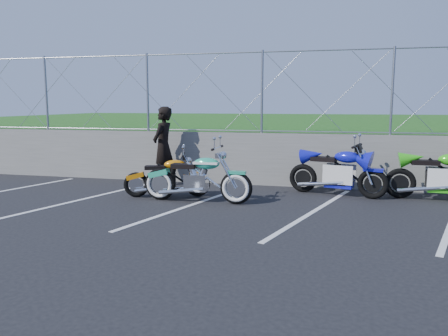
% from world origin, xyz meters
% --- Properties ---
extents(ground, '(90.00, 90.00, 0.00)m').
position_xyz_m(ground, '(0.00, 0.00, 0.00)').
color(ground, black).
rests_on(ground, ground).
extents(retaining_wall, '(30.00, 0.22, 1.30)m').
position_xyz_m(retaining_wall, '(0.00, 3.50, 0.65)').
color(retaining_wall, slate).
rests_on(retaining_wall, ground).
extents(grass_field, '(30.00, 20.00, 1.30)m').
position_xyz_m(grass_field, '(0.00, 13.50, 0.65)').
color(grass_field, '#1B4C14').
rests_on(grass_field, ground).
extents(chain_link_fence, '(28.00, 0.03, 2.00)m').
position_xyz_m(chain_link_fence, '(0.00, 3.50, 2.30)').
color(chain_link_fence, gray).
rests_on(chain_link_fence, retaining_wall).
extents(parking_lines, '(18.29, 4.31, 0.01)m').
position_xyz_m(parking_lines, '(1.20, 1.00, 0.00)').
color(parking_lines, silver).
rests_on(parking_lines, ground).
extents(cruiser_turquoise, '(2.32, 0.73, 1.15)m').
position_xyz_m(cruiser_turquoise, '(0.04, 1.26, 0.46)').
color(cruiser_turquoise, black).
rests_on(cruiser_turquoise, ground).
extents(naked_orange, '(1.83, 0.73, 0.94)m').
position_xyz_m(naked_orange, '(-0.75, 1.60, 0.40)').
color(naked_orange, black).
rests_on(naked_orange, ground).
extents(sportbike_green, '(2.21, 0.79, 1.14)m').
position_xyz_m(sportbike_green, '(4.95, 2.56, 0.49)').
color(sportbike_green, black).
rests_on(sportbike_green, ground).
extents(sportbike_blue, '(2.15, 0.84, 1.14)m').
position_xyz_m(sportbike_blue, '(2.85, 2.59, 0.49)').
color(sportbike_blue, black).
rests_on(sportbike_blue, ground).
extents(person_standing, '(0.52, 0.75, 1.95)m').
position_xyz_m(person_standing, '(-1.36, 2.89, 0.97)').
color(person_standing, black).
rests_on(person_standing, ground).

